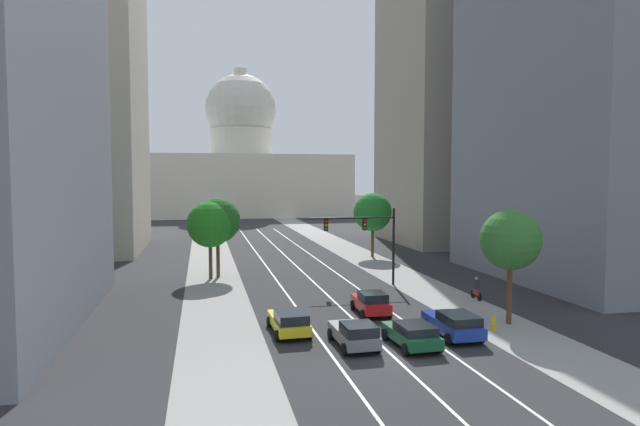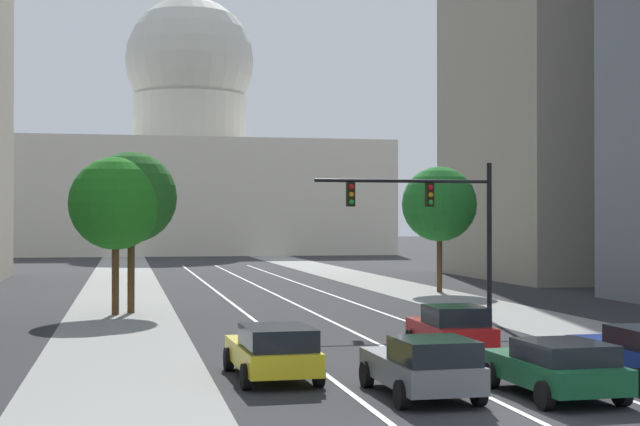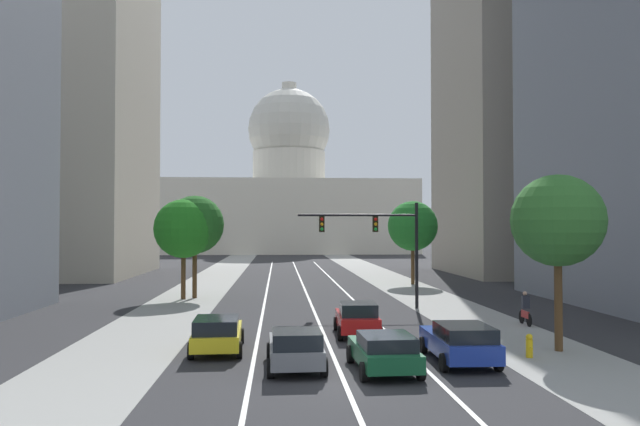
% 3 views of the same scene
% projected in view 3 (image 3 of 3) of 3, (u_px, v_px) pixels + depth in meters
% --- Properties ---
extents(ground_plane, '(400.00, 400.00, 0.00)m').
position_uv_depth(ground_plane, '(300.00, 279.00, 59.91)').
color(ground_plane, '#2B2B2D').
extents(sidewalk_left, '(4.77, 130.00, 0.01)m').
position_uv_depth(sidewalk_left, '(207.00, 284.00, 54.36)').
color(sidewalk_left, gray).
rests_on(sidewalk_left, ground).
extents(sidewalk_right, '(4.77, 130.00, 0.01)m').
position_uv_depth(sidewalk_right, '(396.00, 283.00, 55.49)').
color(sidewalk_right, gray).
rests_on(sidewalk_right, ground).
extents(lane_stripe_left, '(0.16, 90.00, 0.01)m').
position_uv_depth(lane_stripe_left, '(266.00, 296.00, 44.75)').
color(lane_stripe_left, white).
rests_on(lane_stripe_left, ground).
extents(lane_stripe_center, '(0.16, 90.00, 0.01)m').
position_uv_depth(lane_stripe_center, '(307.00, 296.00, 44.95)').
color(lane_stripe_center, white).
rests_on(lane_stripe_center, ground).
extents(lane_stripe_right, '(0.16, 90.00, 0.01)m').
position_uv_depth(lane_stripe_right, '(349.00, 295.00, 45.15)').
color(lane_stripe_right, white).
rests_on(lane_stripe_right, ground).
extents(office_tower_far_left, '(17.19, 21.65, 37.23)m').
position_uv_depth(office_tower_far_left, '(61.00, 98.00, 65.03)').
color(office_tower_far_left, '#B7AD99').
rests_on(office_tower_far_left, ground).
extents(office_tower_far_right, '(18.31, 19.90, 45.82)m').
position_uv_depth(office_tower_far_right, '(533.00, 63.00, 67.35)').
color(office_tower_far_right, '#9E9384').
rests_on(office_tower_far_right, ground).
extents(capitol_building, '(49.46, 24.33, 34.71)m').
position_uv_depth(capitol_building, '(289.00, 197.00, 126.21)').
color(capitol_building, beige).
rests_on(capitol_building, ground).
extents(car_blue, '(2.16, 4.67, 1.48)m').
position_uv_depth(car_blue, '(460.00, 341.00, 22.63)').
color(car_blue, '#1E389E').
rests_on(car_blue, ground).
extents(car_red, '(2.06, 4.05, 1.54)m').
position_uv_depth(car_red, '(357.00, 318.00, 28.37)').
color(car_red, red).
rests_on(car_red, ground).
extents(car_yellow, '(2.15, 4.54, 1.45)m').
position_uv_depth(car_yellow, '(217.00, 333.00, 24.55)').
color(car_yellow, yellow).
rests_on(car_yellow, ground).
extents(car_green, '(2.21, 4.20, 1.35)m').
position_uv_depth(car_green, '(384.00, 351.00, 21.18)').
color(car_green, '#14512D').
rests_on(car_green, ground).
extents(car_gray, '(2.08, 4.20, 1.47)m').
position_uv_depth(car_gray, '(296.00, 348.00, 21.56)').
color(car_gray, slate).
rests_on(car_gray, ground).
extents(traffic_signal_mast, '(7.39, 0.39, 6.49)m').
position_uv_depth(traffic_signal_mast, '(379.00, 235.00, 37.71)').
color(traffic_signal_mast, black).
rests_on(traffic_signal_mast, ground).
extents(fire_hydrant, '(0.26, 0.35, 0.91)m').
position_uv_depth(fire_hydrant, '(529.00, 346.00, 23.51)').
color(fire_hydrant, yellow).
rests_on(fire_hydrant, ground).
extents(cyclist, '(0.37, 1.70, 1.72)m').
position_uv_depth(cyclist, '(525.00, 308.00, 31.38)').
color(cyclist, black).
rests_on(cyclist, ground).
extents(street_tree_mid_left, '(4.09, 4.09, 6.94)m').
position_uv_depth(street_tree_mid_left, '(184.00, 229.00, 42.85)').
color(street_tree_mid_left, '#51381E').
rests_on(street_tree_mid_left, ground).
extents(street_tree_near_right, '(4.36, 4.36, 7.30)m').
position_uv_depth(street_tree_near_right, '(413.00, 226.00, 54.09)').
color(street_tree_near_right, '#51381E').
rests_on(street_tree_near_right, ground).
extents(street_tree_far_right, '(3.72, 3.72, 7.10)m').
position_uv_depth(street_tree_far_right, '(558.00, 221.00, 24.89)').
color(street_tree_far_right, '#51381E').
rests_on(street_tree_far_right, ground).
extents(street_tree_near_left, '(4.09, 4.09, 7.23)m').
position_uv_depth(street_tree_near_left, '(195.00, 225.00, 43.62)').
color(street_tree_near_left, '#51381E').
rests_on(street_tree_near_left, ground).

